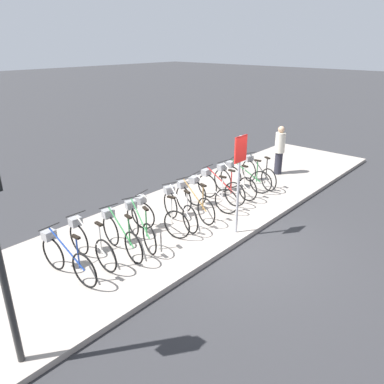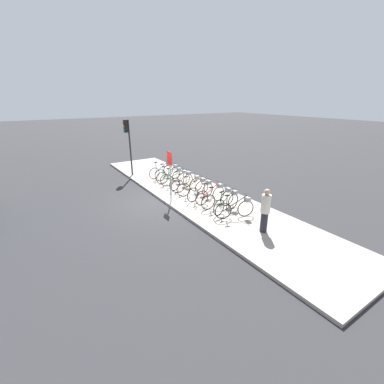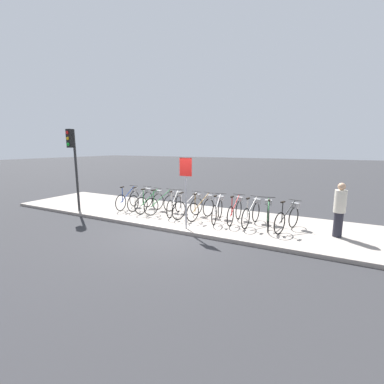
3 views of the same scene
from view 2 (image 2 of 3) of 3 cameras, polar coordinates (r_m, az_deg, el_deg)
name	(u,v)px [view 2 (image 2 of 3)]	position (r m, az deg, el deg)	size (l,w,h in m)	color
ground_plane	(162,202)	(12.71, -6.58, -2.23)	(120.00, 120.00, 0.00)	#2D2D30
sidewalk	(194,194)	(13.55, 0.45, -0.38)	(17.58, 3.72, 0.12)	#9E9389
parked_bicycle_0	(163,170)	(16.13, -6.57, 4.81)	(0.46, 1.70, 1.05)	black
parked_bicycle_1	(169,172)	(15.64, -5.11, 4.37)	(0.46, 1.71, 1.05)	black
parked_bicycle_2	(172,175)	(15.01, -4.55, 3.70)	(0.46, 1.69, 1.05)	black
parked_bicycle_3	(177,178)	(14.54, -3.43, 3.18)	(0.67, 1.63, 1.05)	black
parked_bicycle_4	(183,180)	(14.08, -2.10, 2.63)	(0.51, 1.68, 1.05)	black
parked_bicycle_5	(189,184)	(13.48, -0.78, 1.84)	(0.63, 1.64, 1.05)	black
parked_bicycle_6	(194,187)	(13.04, 0.55, 1.20)	(0.53, 1.68, 1.05)	black
parked_bicycle_7	(202,190)	(12.55, 2.19, 0.40)	(0.46, 1.69, 1.05)	black
parked_bicycle_8	(212,194)	(12.14, 4.45, -0.34)	(0.46, 1.71, 1.05)	black
parked_bicycle_9	(219,198)	(11.65, 6.11, -1.30)	(0.46, 1.70, 1.05)	black
parked_bicycle_10	(228,202)	(11.26, 7.91, -2.16)	(0.52, 1.68, 1.05)	black
parked_bicycle_11	(237,207)	(10.76, 9.90, -3.38)	(0.68, 1.63, 1.05)	black
pedestrian	(265,210)	(9.71, 15.97, -3.80)	(0.34, 0.34, 1.68)	#23232D
traffic_light	(128,136)	(16.61, -14.14, 11.97)	(0.24, 0.40, 3.46)	#2D2D2D
sign_post	(170,168)	(11.98, -4.92, 5.27)	(0.44, 0.07, 2.40)	#99999E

